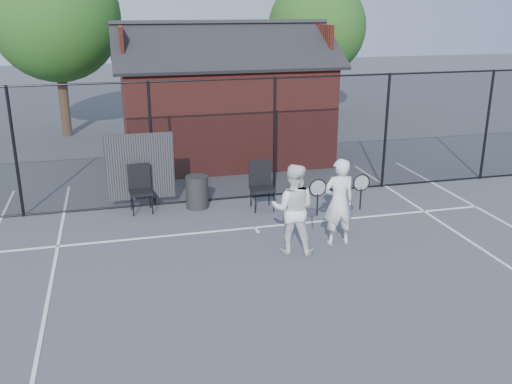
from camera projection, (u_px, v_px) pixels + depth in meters
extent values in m
plane|color=#404649|center=(298.00, 292.00, 9.70)|extent=(80.00, 80.00, 0.00)
cube|color=white|center=(255.00, 227.00, 12.46)|extent=(11.00, 0.06, 0.01)
cube|color=white|center=(257.00, 230.00, 12.32)|extent=(0.06, 0.30, 0.01)
cylinder|color=black|center=(15.00, 153.00, 12.66)|extent=(0.07, 0.07, 3.00)
cylinder|color=black|center=(152.00, 145.00, 13.36)|extent=(0.07, 0.07, 3.00)
cylinder|color=black|center=(274.00, 138.00, 14.06)|extent=(0.07, 0.07, 3.00)
cylinder|color=black|center=(386.00, 132.00, 14.76)|extent=(0.07, 0.07, 3.00)
cylinder|color=black|center=(487.00, 126.00, 15.45)|extent=(0.07, 0.07, 3.00)
cylinder|color=black|center=(234.00, 79.00, 13.36)|extent=(22.00, 0.04, 0.04)
cylinder|color=black|center=(236.00, 197.00, 14.29)|extent=(22.00, 0.04, 0.04)
cube|color=black|center=(235.00, 140.00, 13.82)|extent=(22.00, 3.00, 0.01)
cube|color=black|center=(140.00, 167.00, 13.43)|extent=(1.60, 0.04, 1.60)
cube|color=maroon|center=(223.00, 110.00, 17.62)|extent=(6.00, 4.00, 3.00)
cube|color=black|center=(229.00, 45.00, 16.05)|extent=(6.50, 2.36, 1.32)
cube|color=black|center=(216.00, 41.00, 17.89)|extent=(6.50, 2.36, 1.32)
cube|color=maroon|center=(121.00, 45.00, 16.28)|extent=(0.10, 2.80, 1.06)
cube|color=maroon|center=(316.00, 41.00, 17.66)|extent=(0.10, 2.80, 1.06)
cylinder|color=#372A16|center=(64.00, 101.00, 20.66)|extent=(0.36, 0.36, 2.52)
sphere|color=#1C4F16|center=(55.00, 17.00, 19.73)|extent=(4.48, 4.48, 4.48)
cylinder|color=#372A16|center=(315.00, 91.00, 23.96)|extent=(0.36, 0.36, 2.23)
sphere|color=#1C4F16|center=(317.00, 27.00, 23.13)|extent=(3.97, 3.97, 3.97)
imported|color=silver|center=(339.00, 202.00, 11.39)|extent=(0.65, 0.43, 1.79)
torus|color=black|center=(362.00, 183.00, 10.97)|extent=(0.35, 0.03, 0.35)
cylinder|color=black|center=(361.00, 199.00, 11.08)|extent=(0.03, 0.03, 0.43)
imported|color=white|center=(293.00, 209.00, 11.01)|extent=(1.06, 0.95, 1.79)
torus|color=black|center=(318.00, 188.00, 10.60)|extent=(0.35, 0.03, 0.35)
cylinder|color=black|center=(317.00, 205.00, 10.70)|extent=(0.03, 0.03, 0.43)
cube|color=black|center=(141.00, 190.00, 13.21)|extent=(0.55, 0.57, 1.09)
cube|color=black|center=(262.00, 187.00, 13.40)|extent=(0.55, 0.57, 1.13)
cylinder|color=black|center=(197.00, 192.00, 13.57)|extent=(0.61, 0.61, 0.78)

